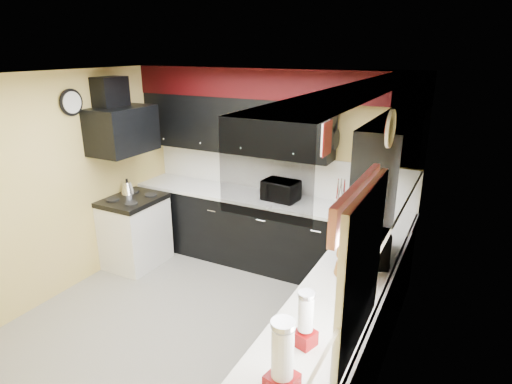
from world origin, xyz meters
TOP-DOWN VIEW (x-y plane):
  - ground at (0.00, 0.00)m, footprint 3.60×3.60m
  - wall_back at (0.00, 1.80)m, footprint 3.60×0.06m
  - wall_right at (1.80, 0.00)m, footprint 0.06×3.60m
  - wall_left at (-1.80, 0.00)m, footprint 0.06×3.60m
  - ceiling at (0.00, 0.00)m, footprint 3.60×3.60m
  - cab_back at (0.00, 1.50)m, footprint 3.60×0.60m
  - cab_right at (1.50, -0.30)m, footprint 0.60×3.00m
  - counter_back at (0.00, 1.50)m, footprint 3.62×0.64m
  - counter_right at (1.50, -0.30)m, footprint 0.64×3.02m
  - splash_back at (0.00, 1.79)m, footprint 3.60×0.02m
  - splash_right at (1.79, 0.00)m, footprint 0.02×3.60m
  - upper_back at (-0.50, 1.62)m, footprint 2.60×0.35m
  - upper_right at (1.62, 0.90)m, footprint 0.35×1.80m
  - soffit_back at (0.00, 1.62)m, footprint 3.60×0.36m
  - soffit_right at (1.62, -0.18)m, footprint 0.36×3.24m
  - stove at (-1.50, 0.75)m, footprint 0.60×0.75m
  - cooktop at (-1.50, 0.75)m, footprint 0.62×0.77m
  - hood at (-1.55, 0.75)m, footprint 0.50×0.78m
  - hood_duct at (-1.68, 0.75)m, footprint 0.24×0.40m
  - window at (1.79, -0.90)m, footprint 0.03×0.86m
  - valance at (1.73, -0.90)m, footprint 0.04×0.88m
  - pan_top at (0.82, 1.55)m, footprint 0.03×0.22m
  - pan_mid at (0.82, 1.42)m, footprint 0.03×0.28m
  - pan_low at (0.82, 1.68)m, footprint 0.03×0.24m
  - cut_board at (0.83, 1.30)m, footprint 0.03×0.26m
  - baskets at (1.52, 0.05)m, footprint 0.27×0.27m
  - clock at (-1.77, 0.25)m, footprint 0.03×0.30m
  - deco_plate at (1.77, -0.35)m, footprint 0.03×0.24m
  - toaster_oven at (0.22, 1.49)m, footprint 0.46×0.39m
  - microwave at (1.49, 0.46)m, footprint 0.60×0.71m
  - utensil_crock at (0.99, 1.45)m, footprint 0.19×0.19m
  - knife_block at (1.10, 1.58)m, footprint 0.09×0.13m
  - kettle at (-1.67, 0.85)m, footprint 0.19×0.19m
  - dispenser_a at (1.47, -0.91)m, footprint 0.16×0.16m
  - dispenser_b at (1.50, -1.32)m, footprint 0.19×0.19m

SIDE VIEW (x-z plane):
  - ground at x=0.00m, z-range 0.00..0.00m
  - stove at x=-1.50m, z-range 0.00..0.86m
  - cab_back at x=0.00m, z-range 0.00..0.90m
  - cab_right at x=1.50m, z-range 0.00..0.90m
  - cooktop at x=-1.50m, z-range 0.86..0.92m
  - counter_back at x=0.00m, z-range 0.90..0.94m
  - counter_right at x=1.50m, z-range 0.90..0.94m
  - kettle at x=-1.67m, z-range 0.92..1.07m
  - utensil_crock at x=0.99m, z-range 0.94..1.09m
  - knife_block at x=1.10m, z-range 0.94..1.15m
  - toaster_oven at x=0.22m, z-range 0.94..1.19m
  - microwave at x=1.49m, z-range 0.94..1.27m
  - dispenser_a at x=1.47m, z-range 0.94..1.28m
  - dispenser_b at x=1.50m, z-range 0.94..1.36m
  - baskets at x=1.52m, z-range 0.93..1.43m
  - splash_back at x=0.00m, z-range 0.94..1.44m
  - splash_right at x=1.79m, z-range 0.94..1.44m
  - wall_back at x=0.00m, z-range 0.00..2.50m
  - wall_right at x=1.80m, z-range 0.00..2.50m
  - wall_left at x=-1.80m, z-range 0.00..2.50m
  - window at x=1.79m, z-range 1.07..2.03m
  - pan_low at x=0.82m, z-range 1.51..1.93m
  - pan_mid at x=0.82m, z-range 1.52..1.98m
  - hood at x=-1.55m, z-range 1.50..2.06m
  - upper_back at x=-0.50m, z-range 1.45..2.15m
  - upper_right at x=1.62m, z-range 1.45..2.15m
  - cut_board at x=0.83m, z-range 1.62..1.98m
  - valance at x=1.73m, z-range 1.85..2.05m
  - pan_top at x=0.82m, z-range 1.80..2.20m
  - clock at x=-1.77m, z-range 2.00..2.30m
  - hood_duct at x=-1.68m, z-range 2.00..2.40m
  - deco_plate at x=1.77m, z-range 2.13..2.37m
  - soffit_back at x=0.00m, z-range 2.15..2.50m
  - soffit_right at x=1.62m, z-range 2.15..2.50m
  - ceiling at x=0.00m, z-range 2.47..2.53m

